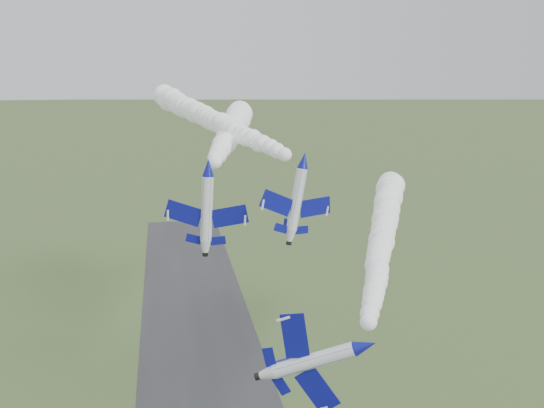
{
  "coord_description": "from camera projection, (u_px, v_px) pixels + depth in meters",
  "views": [
    {
      "loc": [
        -5.89,
        -54.37,
        54.97
      ],
      "look_at": [
        6.71,
        14.9,
        38.83
      ],
      "focal_mm": 40.0,
      "sensor_mm": 36.0,
      "label": 1
    }
  ],
  "objects": [
    {
      "name": "smoke_trail_jet_pair_left",
      "position": [
        231.0,
        131.0,
        104.44
      ],
      "size": [
        18.73,
        60.47,
        5.21
      ],
      "primitive_type": null,
      "rotation": [
        0.0,
        0.0,
        -0.23
      ],
      "color": "white"
    },
    {
      "name": "smoke_trail_jet_lead",
      "position": [
        383.0,
        232.0,
        90.11
      ],
      "size": [
        28.98,
        60.74,
        4.92
      ],
      "primitive_type": null,
      "rotation": [
        0.0,
        0.0,
        -0.39
      ],
      "color": "white"
    },
    {
      "name": "jet_pair_right",
      "position": [
        304.0,
        160.0,
        72.63
      ],
      "size": [
        9.61,
        11.41,
        3.21
      ],
      "rotation": [
        0.0,
        0.19,
        0.26
      ],
      "color": "white"
    },
    {
      "name": "smoke_trail_jet_pair_right",
      "position": [
        210.0,
        118.0,
        104.32
      ],
      "size": [
        21.78,
        65.69,
        4.73
      ],
      "primitive_type": null,
      "rotation": [
        0.0,
        0.0,
        0.26
      ],
      "color": "white"
    },
    {
      "name": "jet_lead",
      "position": [
        366.0,
        346.0,
        57.16
      ],
      "size": [
        7.19,
        12.29,
        9.75
      ],
      "rotation": [
        0.0,
        1.17,
        -0.39
      ],
      "color": "white"
    },
    {
      "name": "jet_pair_left",
      "position": [
        208.0,
        168.0,
        72.22
      ],
      "size": [
        10.27,
        12.05,
        3.02
      ],
      "rotation": [
        0.0,
        0.06,
        -0.23
      ],
      "color": "white"
    }
  ]
}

